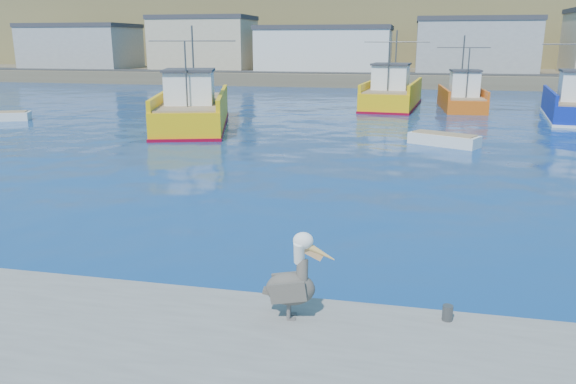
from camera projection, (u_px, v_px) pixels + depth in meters
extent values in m
plane|color=#072354|center=(319.00, 264.00, 14.57)|extent=(260.00, 260.00, 0.00)
cylinder|color=#4C4C4C|center=(448.00, 313.00, 10.58)|extent=(0.20, 0.20, 0.30)
cube|color=brown|center=(397.00, 75.00, 82.31)|extent=(160.00, 30.00, 1.60)
cube|color=brown|center=(403.00, 39.00, 105.49)|extent=(180.00, 40.00, 14.00)
cube|color=brown|center=(406.00, 16.00, 123.06)|extent=(200.00, 40.00, 24.00)
cube|color=#2D2D2D|center=(395.00, 73.00, 71.70)|extent=(150.00, 5.00, 0.10)
cube|color=gray|center=(81.00, 48.00, 86.43)|extent=(16.00, 10.00, 6.00)
cube|color=#333338|center=(79.00, 26.00, 85.57)|extent=(16.32, 10.20, 0.60)
cube|color=tan|center=(204.00, 45.00, 82.21)|extent=(14.00, 9.00, 7.00)
cube|color=#333338|center=(203.00, 18.00, 81.22)|extent=(14.28, 9.18, 0.60)
cube|color=silver|center=(325.00, 51.00, 78.71)|extent=(18.00, 11.00, 5.50)
cube|color=#333338|center=(326.00, 28.00, 77.92)|extent=(18.36, 11.22, 0.60)
cube|color=gray|center=(474.00, 47.00, 74.49)|extent=(15.00, 10.00, 6.50)
cube|color=#333338|center=(477.00, 19.00, 73.56)|extent=(15.30, 10.20, 0.60)
cube|color=#E6AE0B|center=(194.00, 114.00, 38.15)|extent=(7.55, 13.23, 1.63)
cube|color=#E6AE0B|center=(222.00, 97.00, 37.99)|extent=(3.71, 11.88, 0.70)
cube|color=#E6AE0B|center=(163.00, 97.00, 37.71)|extent=(3.71, 11.88, 0.70)
cube|color=maroon|center=(194.00, 125.00, 38.35)|extent=(7.70, 13.49, 0.25)
cube|color=#8C7251|center=(193.00, 101.00, 37.93)|extent=(7.09, 12.65, 0.10)
cube|color=white|center=(190.00, 88.00, 35.84)|extent=(3.70, 3.84, 2.00)
cube|color=#333338|center=(189.00, 70.00, 35.55)|extent=(4.00, 4.26, 0.15)
cylinder|color=#4C4C4C|center=(193.00, 63.00, 38.50)|extent=(0.15, 0.15, 5.00)
cylinder|color=#4C4C4C|center=(186.00, 75.00, 33.79)|extent=(0.12, 0.12, 4.00)
cylinder|color=#4C4C4C|center=(192.00, 41.00, 38.11)|extent=(5.65, 1.73, 0.08)
cube|color=#E6AE0B|center=(392.00, 98.00, 49.71)|extent=(5.14, 12.20, 1.55)
cube|color=#E6AE0B|center=(415.00, 85.00, 48.87)|extent=(1.28, 11.62, 0.70)
cube|color=#E6AE0B|center=(371.00, 84.00, 49.98)|extent=(1.28, 11.62, 0.70)
cube|color=maroon|center=(392.00, 106.00, 49.90)|extent=(5.25, 12.45, 0.25)
cube|color=#8C7251|center=(393.00, 88.00, 49.50)|extent=(4.77, 11.70, 0.10)
cube|color=white|center=(391.00, 77.00, 47.58)|extent=(3.13, 3.21, 2.00)
cube|color=#333338|center=(391.00, 64.00, 47.30)|extent=(3.36, 3.59, 0.15)
cylinder|color=#4C4C4C|center=(396.00, 59.00, 49.96)|extent=(0.13, 0.13, 5.00)
cylinder|color=#4C4C4C|center=(388.00, 67.00, 45.70)|extent=(0.11, 0.11, 4.00)
cylinder|color=#4C4C4C|center=(397.00, 42.00, 49.57)|extent=(5.73, 0.59, 0.08)
cube|color=#0C2293|center=(574.00, 109.00, 41.83)|extent=(5.09, 11.09, 1.39)
cube|color=#0C2293|center=(550.00, 94.00, 42.13)|extent=(1.57, 10.43, 0.70)
cube|color=silver|center=(573.00, 118.00, 42.00)|extent=(5.19, 11.31, 0.25)
cube|color=#8C7251|center=(575.00, 99.00, 41.64)|extent=(4.74, 10.63, 0.10)
cube|color=#D25510|center=(461.00, 103.00, 47.82)|extent=(3.62, 8.57, 1.09)
cube|color=#D25510|center=(480.00, 92.00, 47.37)|extent=(0.65, 8.23, 0.70)
cube|color=#D25510|center=(444.00, 92.00, 47.81)|extent=(0.65, 8.23, 0.70)
cube|color=#8C7251|center=(461.00, 96.00, 47.67)|extent=(3.35, 8.22, 0.10)
cube|color=white|center=(465.00, 84.00, 46.19)|extent=(2.32, 2.22, 2.00)
cube|color=#333338|center=(466.00, 70.00, 45.91)|extent=(2.49, 2.48, 0.15)
cylinder|color=#4C4C4C|center=(462.00, 66.00, 47.83)|extent=(0.13, 0.13, 5.00)
cylinder|color=#4C4C4C|center=(468.00, 74.00, 44.76)|extent=(0.11, 0.11, 4.00)
cylinder|color=#4C4C4C|center=(464.00, 48.00, 47.44)|extent=(4.41, 0.33, 0.08)
cube|color=silver|center=(3.00, 117.00, 40.94)|extent=(3.93, 2.60, 0.74)
cube|color=#8C7251|center=(2.00, 112.00, 40.84)|extent=(3.48, 2.20, 0.07)
cube|color=silver|center=(444.00, 141.00, 31.19)|extent=(4.00, 2.92, 0.76)
cube|color=#8C7251|center=(444.00, 134.00, 31.09)|extent=(3.53, 2.49, 0.08)
cylinder|color=#595451|center=(288.00, 311.00, 10.61)|extent=(0.08, 0.08, 0.32)
cube|color=#595451|center=(292.00, 319.00, 10.64)|extent=(0.18, 0.15, 0.02)
cylinder|color=#595451|center=(289.00, 307.00, 10.81)|extent=(0.08, 0.08, 0.32)
cube|color=#595451|center=(292.00, 314.00, 10.84)|extent=(0.18, 0.15, 0.02)
ellipsoid|color=#38332D|center=(290.00, 289.00, 10.59)|extent=(1.00, 0.67, 0.64)
cube|color=#38332D|center=(288.00, 293.00, 10.35)|extent=(0.72, 0.16, 0.47)
cube|color=#38332D|center=(290.00, 282.00, 10.83)|extent=(0.72, 0.16, 0.47)
cube|color=#38332D|center=(269.00, 291.00, 10.65)|extent=(0.27, 0.21, 0.13)
cylinder|color=#38332D|center=(302.00, 272.00, 10.48)|extent=(0.26, 0.36, 0.51)
cylinder|color=white|center=(299.00, 253.00, 10.39)|extent=(0.25, 0.35, 0.48)
ellipsoid|color=white|center=(303.00, 241.00, 10.32)|extent=(0.42, 0.34, 0.32)
cone|color=gold|center=(319.00, 252.00, 10.35)|extent=(0.66, 0.24, 0.45)
cube|color=tan|center=(313.00, 254.00, 10.37)|extent=(0.40, 0.11, 0.28)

